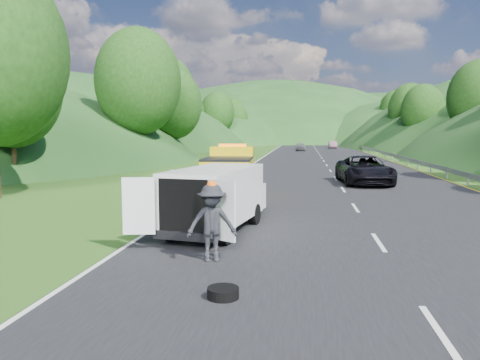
# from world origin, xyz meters

# --- Properties ---
(ground) EXTENTS (320.00, 320.00, 0.00)m
(ground) POSITION_xyz_m (0.00, 0.00, 0.00)
(ground) COLOR #38661E
(ground) RESTS_ON ground
(road_surface) EXTENTS (14.00, 200.00, 0.02)m
(road_surface) POSITION_xyz_m (3.00, 40.00, 0.01)
(road_surface) COLOR black
(road_surface) RESTS_ON ground
(guardrail) EXTENTS (0.06, 140.00, 1.52)m
(guardrail) POSITION_xyz_m (10.30, 52.50, 0.00)
(guardrail) COLOR gray
(guardrail) RESTS_ON ground
(tree_line_left) EXTENTS (14.00, 140.00, 14.00)m
(tree_line_left) POSITION_xyz_m (-19.00, 60.00, 0.00)
(tree_line_left) COLOR #27581A
(tree_line_left) RESTS_ON ground
(tree_line_right) EXTENTS (14.00, 140.00, 14.00)m
(tree_line_right) POSITION_xyz_m (23.00, 60.00, 0.00)
(tree_line_right) COLOR #27581A
(tree_line_right) RESTS_ON ground
(hills_backdrop) EXTENTS (201.00, 288.60, 44.00)m
(hills_backdrop) POSITION_xyz_m (6.50, 134.70, 0.00)
(hills_backdrop) COLOR #2D5B23
(hills_backdrop) RESTS_ON ground
(tow_truck) EXTENTS (2.50, 5.92, 2.50)m
(tow_truck) POSITION_xyz_m (-2.65, 7.07, 1.22)
(tow_truck) COLOR black
(tow_truck) RESTS_ON ground
(white_van) EXTENTS (3.36, 5.99, 2.02)m
(white_van) POSITION_xyz_m (-1.78, -1.16, 1.14)
(white_van) COLOR black
(white_van) RESTS_ON ground
(woman) EXTENTS (0.68, 0.75, 1.69)m
(woman) POSITION_xyz_m (-3.92, 1.51, 0.00)
(woman) COLOR silver
(woman) RESTS_ON ground
(child) EXTENTS (0.56, 0.50, 0.96)m
(child) POSITION_xyz_m (-1.89, -0.12, 0.00)
(child) COLOR #B4BB64
(child) RESTS_ON ground
(worker) EXTENTS (1.36, 1.03, 1.87)m
(worker) POSITION_xyz_m (-1.30, -4.49, 0.00)
(worker) COLOR black
(worker) RESTS_ON ground
(suitcase) EXTENTS (0.45, 0.36, 0.64)m
(suitcase) POSITION_xyz_m (-3.84, -0.22, 0.32)
(suitcase) COLOR brown
(suitcase) RESTS_ON ground
(spare_tire) EXTENTS (0.61, 0.61, 0.20)m
(spare_tire) POSITION_xyz_m (-0.60, -6.94, 0.00)
(spare_tire) COLOR black
(spare_tire) RESTS_ON ground
(passing_suv) EXTENTS (3.18, 6.12, 1.65)m
(passing_suv) POSITION_xyz_m (4.48, 13.11, 0.00)
(passing_suv) COLOR black
(passing_suv) RESTS_ON ground
(dist_car_a) EXTENTS (1.57, 3.91, 1.33)m
(dist_car_a) POSITION_xyz_m (0.44, 59.53, 0.00)
(dist_car_a) COLOR #4E5054
(dist_car_a) RESTS_ON ground
(dist_car_b) EXTENTS (1.40, 4.02, 1.32)m
(dist_car_b) POSITION_xyz_m (6.14, 70.93, 0.00)
(dist_car_b) COLOR #6C4857
(dist_car_b) RESTS_ON ground
(dist_car_c) EXTENTS (2.12, 5.21, 1.51)m
(dist_car_c) POSITION_xyz_m (2.22, 95.46, 0.00)
(dist_car_c) COLOR #894455
(dist_car_c) RESTS_ON ground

